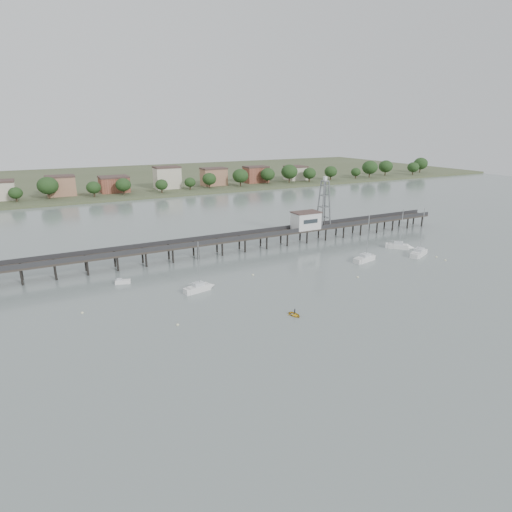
{
  "coord_description": "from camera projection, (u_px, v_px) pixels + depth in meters",
  "views": [
    {
      "loc": [
        -47.17,
        -45.64,
        34.48
      ],
      "look_at": [
        -1.47,
        42.0,
        4.0
      ],
      "focal_mm": 30.0,
      "sensor_mm": 36.0,
      "label": 1
    }
  ],
  "objects": [
    {
      "name": "ground_plane",
      "position": [
        383.0,
        345.0,
        69.67
      ],
      "size": [
        500.0,
        500.0,
        0.0
      ],
      "primitive_type": "plane",
      "color": "slate",
      "rests_on": "ground"
    },
    {
      "name": "pier",
      "position": [
        231.0,
        239.0,
        119.39
      ],
      "size": [
        150.0,
        5.0,
        5.5
      ],
      "color": "#2D2823",
      "rests_on": "ground"
    },
    {
      "name": "pier_building",
      "position": [
        306.0,
        220.0,
        129.59
      ],
      "size": [
        8.4,
        5.4,
        5.3
      ],
      "color": "silver",
      "rests_on": "ground"
    },
    {
      "name": "lattice_tower",
      "position": [
        324.0,
        204.0,
        131.16
      ],
      "size": [
        3.2,
        3.2,
        15.5
      ],
      "color": "slate",
      "rests_on": "ground"
    },
    {
      "name": "sailboat_b",
      "position": [
        202.0,
        287.0,
        92.69
      ],
      "size": [
        7.19,
        3.42,
        11.57
      ],
      "rotation": [
        0.0,
        0.0,
        0.21
      ],
      "color": "white",
      "rests_on": "ground"
    },
    {
      "name": "sailboat_d",
      "position": [
        421.0,
        252.0,
        118.43
      ],
      "size": [
        8.81,
        5.63,
        14.04
      ],
      "rotation": [
        0.0,
        0.0,
        0.4
      ],
      "color": "white",
      "rests_on": "ground"
    },
    {
      "name": "sailboat_c",
      "position": [
        368.0,
        258.0,
        113.26
      ],
      "size": [
        8.25,
        4.04,
        13.13
      ],
      "rotation": [
        0.0,
        0.0,
        0.23
      ],
      "color": "white",
      "rests_on": "ground"
    },
    {
      "name": "sailboat_e",
      "position": [
        402.0,
        247.0,
        123.69
      ],
      "size": [
        6.7,
        6.77,
        12.28
      ],
      "rotation": [
        0.0,
        0.0,
        -0.79
      ],
      "color": "white",
      "rests_on": "ground"
    },
    {
      "name": "white_tender",
      "position": [
        122.0,
        282.0,
        96.72
      ],
      "size": [
        3.59,
        2.19,
        1.3
      ],
      "rotation": [
        0.0,
        0.0,
        -0.25
      ],
      "color": "white",
      "rests_on": "ground"
    },
    {
      "name": "yellow_dinghy",
      "position": [
        295.0,
        316.0,
        80.54
      ],
      "size": [
        2.07,
        0.91,
        2.8
      ],
      "primitive_type": "imported",
      "rotation": [
        0.0,
        0.0,
        0.17
      ],
      "color": "gold",
      "rests_on": "ground"
    },
    {
      "name": "dinghy_occupant",
      "position": [
        295.0,
        316.0,
        80.54
      ],
      "size": [
        0.69,
        1.24,
        0.28
      ],
      "primitive_type": "imported",
      "rotation": [
        0.0,
        0.0,
        3.38
      ],
      "color": "black",
      "rests_on": "ground"
    },
    {
      "name": "mooring_buoys",
      "position": [
        320.0,
        276.0,
        101.19
      ],
      "size": [
        90.07,
        18.02,
        0.39
      ],
      "color": "beige",
      "rests_on": "ground"
    },
    {
      "name": "far_shore",
      "position": [
        116.0,
        179.0,
        272.54
      ],
      "size": [
        500.0,
        170.0,
        10.4
      ],
      "color": "#475133",
      "rests_on": "ground"
    }
  ]
}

